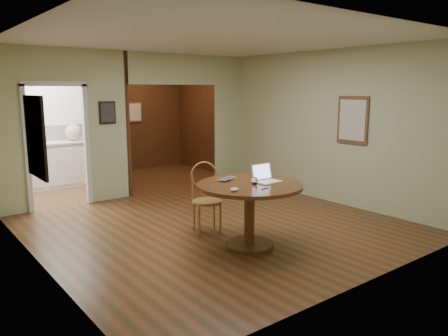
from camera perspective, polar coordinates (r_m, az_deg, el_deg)
floor at (r=6.57m, az=-0.85°, el=-7.58°), size 5.00×5.00×0.00m
room_shell at (r=8.77m, az=-15.68°, el=5.13°), size 5.20×7.50×5.00m
dining_table at (r=5.57m, az=3.35°, el=-4.24°), size 1.34×1.34×0.84m
chair at (r=6.20m, az=-2.41°, el=-3.33°), size 0.54×0.54×1.00m
open_laptop at (r=5.64m, az=5.40°, el=-1.17°), size 0.32×0.28×0.23m
closed_laptop at (r=5.71m, az=0.80°, el=-1.49°), size 0.38×0.32×0.03m
mouse at (r=5.09m, az=1.38°, el=-2.83°), size 0.12×0.08×0.05m
wine_glass at (r=5.47m, az=4.02°, el=-1.66°), size 0.09×0.09×0.10m
pen at (r=5.25m, az=5.33°, el=-2.69°), size 0.15×0.04×0.01m
kitchen_cabinet at (r=9.64m, az=-22.78°, el=0.26°), size 2.06×0.60×0.94m
grocery_bag at (r=9.76m, az=-19.07°, el=4.39°), size 0.34×0.29×0.34m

